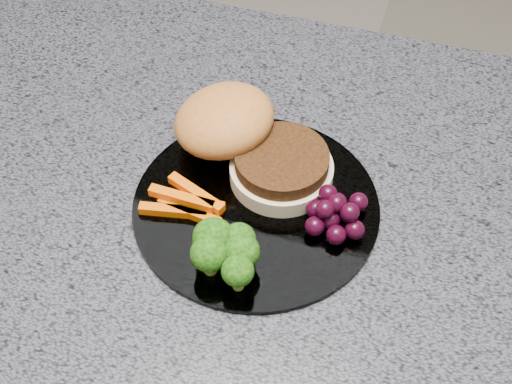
{
  "coord_description": "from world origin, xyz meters",
  "views": [
    {
      "loc": [
        0.17,
        -0.48,
        1.49
      ],
      "look_at": [
        0.03,
        -0.03,
        0.93
      ],
      "focal_mm": 50.0,
      "sensor_mm": 36.0,
      "label": 1
    }
  ],
  "objects_px": {
    "island_cabinet": "(242,371)",
    "burger": "(244,140)",
    "plate": "(256,206)",
    "grape_bunch": "(336,213)"
  },
  "relations": [
    {
      "from": "plate",
      "to": "burger",
      "type": "xyz_separation_m",
      "value": [
        -0.03,
        0.06,
        0.03
      ]
    },
    {
      "from": "island_cabinet",
      "to": "plate",
      "type": "relative_size",
      "value": 4.62
    },
    {
      "from": "plate",
      "to": "grape_bunch",
      "type": "distance_m",
      "value": 0.09
    },
    {
      "from": "island_cabinet",
      "to": "burger",
      "type": "relative_size",
      "value": 6.1
    },
    {
      "from": "burger",
      "to": "grape_bunch",
      "type": "relative_size",
      "value": 2.87
    },
    {
      "from": "plate",
      "to": "island_cabinet",
      "type": "bearing_deg",
      "value": 135.42
    },
    {
      "from": "plate",
      "to": "grape_bunch",
      "type": "bearing_deg",
      "value": 0.56
    },
    {
      "from": "burger",
      "to": "plate",
      "type": "bearing_deg",
      "value": -56.39
    },
    {
      "from": "island_cabinet",
      "to": "grape_bunch",
      "type": "xyz_separation_m",
      "value": [
        0.12,
        -0.03,
        0.49
      ]
    },
    {
      "from": "plate",
      "to": "burger",
      "type": "relative_size",
      "value": 1.32
    }
  ]
}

